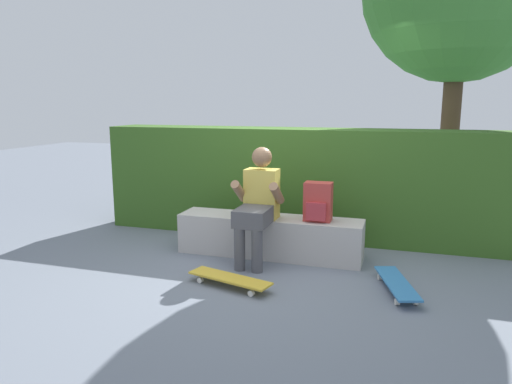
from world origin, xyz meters
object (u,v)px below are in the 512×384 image
skateboard_beside_bench (397,283)px  backpack_on_bench (318,202)px  person_skater (258,202)px  bench_main (270,236)px  skateboard_near_person (230,279)px

skateboard_beside_bench → backpack_on_bench: size_ratio=2.06×
backpack_on_bench → person_skater: bearing=-161.4°
bench_main → backpack_on_bench: bearing=-1.0°
person_skater → skateboard_beside_bench: (1.40, -0.42, -0.56)m
person_skater → backpack_on_bench: (0.58, 0.20, -0.01)m
skateboard_beside_bench → bench_main: bearing=154.9°
skateboard_near_person → backpack_on_bench: backpack_on_bench is taller
person_skater → backpack_on_bench: bearing=18.6°
person_skater → skateboard_near_person: 0.93m
bench_main → person_skater: (-0.07, -0.21, 0.42)m
bench_main → person_skater: bearing=-108.4°
person_skater → skateboard_beside_bench: 1.56m
skateboard_near_person → backpack_on_bench: (0.62, 0.95, 0.55)m
skateboard_near_person → skateboard_beside_bench: 1.47m
bench_main → skateboard_beside_bench: bench_main is taller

